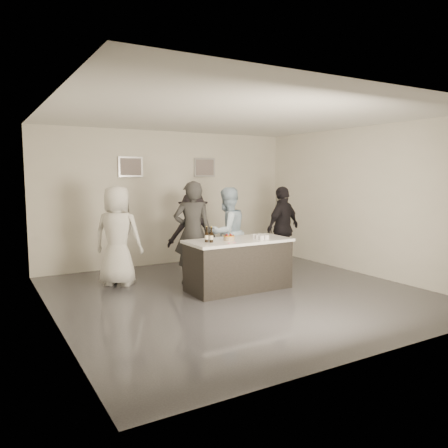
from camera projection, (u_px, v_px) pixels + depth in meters
The scene contains 19 objects.
floor at pixel (238, 293), 7.55m from camera, with size 6.00×6.00×0.00m, color #3D3D42.
ceiling at pixel (239, 116), 7.21m from camera, with size 6.00×6.00×0.00m, color white.
wall_back at pixel (169, 198), 9.96m from camera, with size 6.00×0.04×3.00m, color silver.
wall_front at pixel (383, 224), 4.80m from camera, with size 6.00×0.04×3.00m, color silver.
wall_left at pixel (50, 215), 5.88m from camera, with size 0.04×6.00×3.00m, color silver.
wall_right at pixel (364, 201), 8.87m from camera, with size 0.04×6.00×3.00m, color silver.
picture_left at pixel (131, 167), 9.40m from camera, with size 0.54×0.04×0.44m, color #B2B2B7.
picture_right at pixel (204, 167), 10.30m from camera, with size 0.54×0.04×0.44m, color #B2B2B7.
bar_counter at pixel (238, 264), 7.73m from camera, with size 1.86×0.86×0.90m, color white.
cake at pixel (229, 238), 7.58m from camera, with size 0.20×0.20×0.07m, color orange.
beer_bottle_a at pixel (207, 235), 7.35m from camera, with size 0.07×0.07×0.26m, color black.
beer_bottle_b at pixel (211, 235), 7.32m from camera, with size 0.07×0.07×0.26m, color black.
tumbler_cluster at pixel (261, 237), 7.74m from camera, with size 0.19×0.30×0.08m, color orange.
candles at pixel (232, 243), 7.27m from camera, with size 0.24×0.08×0.01m, color pink.
person_main_black at pixel (193, 233), 8.09m from camera, with size 0.70×0.46×1.92m, color #282828.
person_main_blue at pixel (227, 232), 8.69m from camera, with size 0.87×0.68×1.78m, color silver.
person_guest_left at pixel (118, 236), 7.99m from camera, with size 0.90×0.59×1.84m, color white.
person_guest_right at pixel (283, 228), 9.40m from camera, with size 1.05×0.44×1.78m, color black.
person_guest_back at pixel (193, 233), 9.11m from camera, with size 1.07×0.62×1.66m, color black.
Camera 1 is at (-3.91, -6.24, 2.04)m, focal length 35.00 mm.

